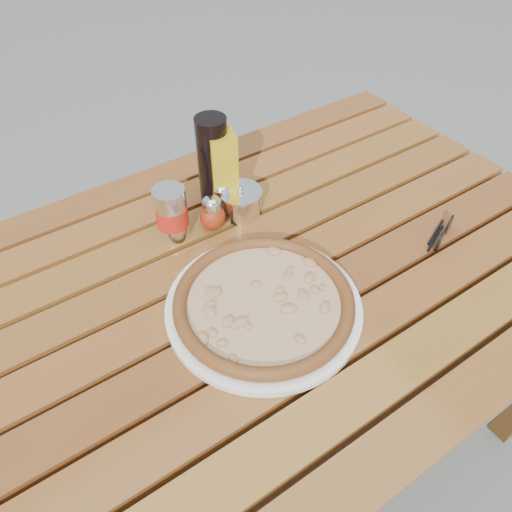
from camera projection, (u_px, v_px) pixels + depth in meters
ground at (260, 441)px, 1.51m from camera, size 60.00×60.00×0.00m
table at (261, 298)px, 1.04m from camera, size 1.40×0.90×0.75m
plate at (264, 307)px, 0.91m from camera, size 0.44×0.44×0.01m
pizza at (264, 302)px, 0.90m from camera, size 0.40×0.40×0.03m
pepper_shaker at (212, 213)px, 1.05m from camera, size 0.06×0.06×0.08m
oregano_shaker at (222, 200)px, 1.09m from camera, size 0.07×0.07×0.08m
dark_bottle at (213, 165)px, 1.06m from camera, size 0.08×0.08×0.22m
soda_can at (172, 214)px, 1.02m from camera, size 0.07×0.07×0.12m
olive_oil_cruet at (223, 172)px, 1.06m from camera, size 0.07×0.07×0.21m
parmesan_tin at (241, 202)px, 1.10m from camera, size 0.12×0.12×0.07m
sunglasses at (443, 233)px, 1.04m from camera, size 0.11×0.06×0.04m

